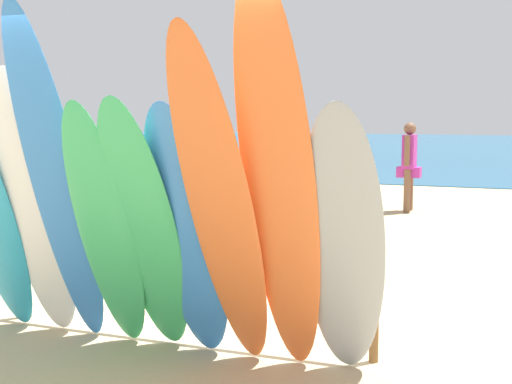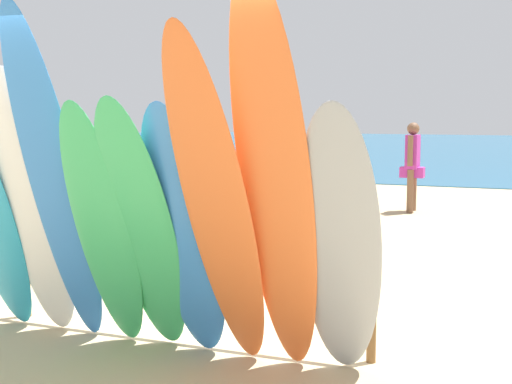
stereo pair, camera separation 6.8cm
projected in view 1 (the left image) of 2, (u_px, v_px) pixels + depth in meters
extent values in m
plane|color=tan|center=(425.00, 181.00, 18.74)|extent=(60.00, 60.00, 0.00)
cube|color=#235B7F|center=(476.00, 148.00, 36.04)|extent=(60.00, 40.00, 0.02)
cylinder|color=brown|center=(27.00, 280.00, 6.32)|extent=(0.07, 0.07, 0.68)
cylinder|color=brown|center=(374.00, 318.00, 5.18)|extent=(0.07, 0.07, 0.68)
cylinder|color=brown|center=(183.00, 257.00, 5.71)|extent=(3.28, 0.06, 0.06)
ellipsoid|color=white|center=(35.00, 207.00, 5.55)|extent=(0.62, 0.82, 2.19)
ellipsoid|color=#337AD1|center=(57.00, 182.00, 5.30)|extent=(0.48, 0.96, 2.63)
ellipsoid|color=#38B266|center=(105.00, 229.00, 5.26)|extent=(0.50, 0.84, 1.94)
ellipsoid|color=#38B266|center=(145.00, 230.00, 5.15)|extent=(0.56, 0.91, 1.97)
ellipsoid|color=#337AD1|center=(187.00, 234.00, 5.07)|extent=(0.62, 0.77, 1.93)
ellipsoid|color=orange|center=(221.00, 207.00, 4.73)|extent=(0.60, 1.12, 2.42)
ellipsoid|color=orange|center=(279.00, 185.00, 4.59)|extent=(0.51, 1.05, 2.74)
ellipsoid|color=#999EA3|center=(343.00, 245.00, 4.68)|extent=(0.63, 0.82, 1.93)
cylinder|color=tan|center=(303.00, 194.00, 12.28)|extent=(0.12, 0.12, 0.81)
cylinder|color=tan|center=(284.00, 195.00, 12.26)|extent=(0.12, 0.12, 0.81)
cube|color=black|center=(294.00, 175.00, 12.23)|extent=(0.44, 0.27, 0.20)
cube|color=silver|center=(294.00, 153.00, 12.19)|extent=(0.47, 0.38, 0.64)
sphere|color=tan|center=(294.00, 128.00, 12.14)|extent=(0.23, 0.23, 0.23)
cylinder|color=tan|center=(309.00, 151.00, 12.21)|extent=(0.10, 0.10, 0.57)
cylinder|color=tan|center=(278.00, 151.00, 12.16)|extent=(0.10, 0.10, 0.57)
cylinder|color=#9E704C|center=(228.00, 233.00, 8.51)|extent=(0.12, 0.12, 0.78)
cylinder|color=#9E704C|center=(215.00, 229.00, 8.78)|extent=(0.12, 0.12, 0.78)
cube|color=#33A36B|center=(221.00, 204.00, 8.61)|extent=(0.42, 0.26, 0.19)
cube|color=#DB333D|center=(221.00, 174.00, 8.57)|extent=(0.45, 0.41, 0.61)
sphere|color=#9E704C|center=(221.00, 140.00, 8.52)|extent=(0.22, 0.22, 0.22)
cylinder|color=#9E704C|center=(232.00, 173.00, 8.35)|extent=(0.09, 0.09, 0.54)
cylinder|color=#9E704C|center=(211.00, 170.00, 8.78)|extent=(0.09, 0.09, 0.54)
cylinder|color=brown|center=(410.00, 189.00, 13.18)|extent=(0.12, 0.12, 0.80)
cylinder|color=brown|center=(407.00, 191.00, 12.87)|extent=(0.12, 0.12, 0.80)
cube|color=#B23399|center=(409.00, 172.00, 12.99)|extent=(0.43, 0.26, 0.19)
cube|color=#B23399|center=(409.00, 152.00, 12.94)|extent=(0.22, 0.41, 0.63)
sphere|color=brown|center=(410.00, 129.00, 12.90)|extent=(0.23, 0.23, 0.23)
cylinder|color=brown|center=(412.00, 149.00, 13.18)|extent=(0.10, 0.10, 0.56)
cylinder|color=brown|center=(407.00, 151.00, 12.70)|extent=(0.10, 0.10, 0.56)
cylinder|color=#B7B7BC|center=(86.00, 245.00, 9.02)|extent=(0.02, 0.02, 0.28)
cylinder|color=#B7B7BC|center=(115.00, 247.00, 8.89)|extent=(0.02, 0.02, 0.28)
cylinder|color=#B7B7BC|center=(101.00, 240.00, 9.38)|extent=(0.02, 0.02, 0.28)
cylinder|color=#B7B7BC|center=(129.00, 242.00, 9.25)|extent=(0.02, 0.02, 0.28)
cube|color=silver|center=(107.00, 232.00, 9.12)|extent=(0.53, 0.48, 0.03)
cube|color=silver|center=(118.00, 208.00, 9.38)|extent=(0.51, 0.24, 0.53)
cylinder|color=#B7B7BC|center=(17.00, 242.00, 9.23)|extent=(0.02, 0.02, 0.28)
cylinder|color=#B7B7BC|center=(3.00, 236.00, 9.68)|extent=(0.02, 0.02, 0.28)
cylinder|color=#B7B7BC|center=(31.00, 237.00, 9.60)|extent=(0.02, 0.02, 0.28)
cube|color=silver|center=(9.00, 228.00, 9.44)|extent=(0.57, 0.53, 0.03)
cube|color=silver|center=(21.00, 204.00, 9.71)|extent=(0.53, 0.29, 0.53)
cylinder|color=#B7B7BC|center=(37.00, 266.00, 7.81)|extent=(0.02, 0.02, 0.28)
cylinder|color=#B7B7BC|center=(73.00, 267.00, 7.75)|extent=(0.02, 0.02, 0.28)
cylinder|color=#B7B7BC|center=(52.00, 259.00, 8.18)|extent=(0.02, 0.02, 0.28)
cylinder|color=#B7B7BC|center=(86.00, 260.00, 8.12)|extent=(0.02, 0.02, 0.28)
cube|color=silver|center=(62.00, 250.00, 7.95)|extent=(0.59, 0.55, 0.03)
cube|color=silver|center=(73.00, 222.00, 8.25)|extent=(0.54, 0.36, 0.52)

